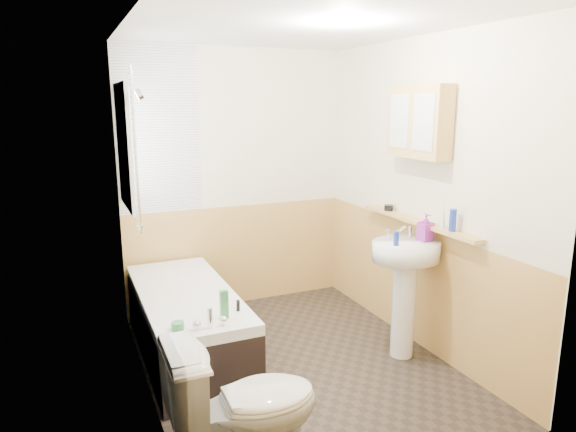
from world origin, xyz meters
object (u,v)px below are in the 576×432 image
at_px(bathtub, 187,321).
at_px(medicine_cabinet, 419,122).
at_px(sink, 405,275).
at_px(toilet, 244,409).
at_px(pine_shelf, 417,222).

height_order(bathtub, medicine_cabinet, medicine_cabinet).
distance_m(bathtub, sink, 1.77).
bearing_deg(sink, medicine_cabinet, 31.12).
xyz_separation_m(toilet, medicine_cabinet, (1.77, 0.95, 1.44)).
relative_size(sink, pine_shelf, 0.77).
relative_size(pine_shelf, medicine_cabinet, 2.25).
distance_m(sink, medicine_cabinet, 1.19).
height_order(toilet, sink, sink).
bearing_deg(pine_shelf, toilet, -152.43).
relative_size(bathtub, sink, 1.57).
distance_m(bathtub, toilet, 1.51).
xyz_separation_m(bathtub, sink, (1.57, -0.71, 0.40)).
distance_m(toilet, medicine_cabinet, 2.47).
xyz_separation_m(sink, pine_shelf, (0.20, 0.15, 0.38)).
height_order(bathtub, sink, sink).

